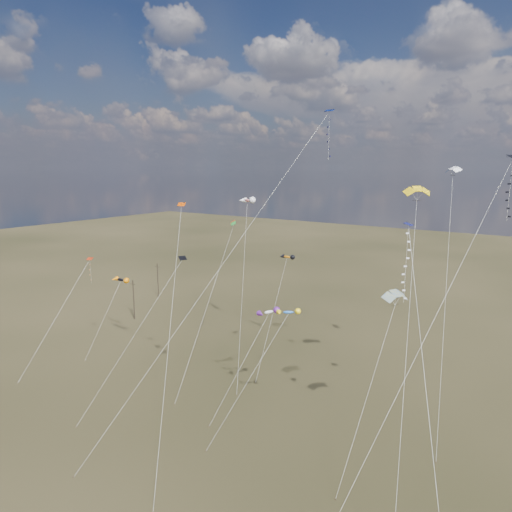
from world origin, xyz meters
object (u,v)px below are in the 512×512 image
Objects in this scene: utility_pole_near at (134,299)px; novelty_black_orange at (120,280)px; utility_pole_far at (158,280)px; diamond_black_high at (499,209)px; parafoil_yellow at (418,189)px.

utility_pole_near is 0.66× the size of novelty_black_orange.
utility_pole_near is 1.00× the size of utility_pole_far.
diamond_black_high reaches higher than parafoil_yellow.
utility_pole_near is 0.28× the size of parafoil_yellow.
parafoil_yellow reaches higher than utility_pole_far.
parafoil_yellow is at bearing 7.96° from novelty_black_orange.
utility_pole_near is 0.26× the size of diamond_black_high.
diamond_black_high is 13.50m from parafoil_yellow.
utility_pole_near is 16.12m from utility_pole_far.
utility_pole_near is at bearing 167.94° from diamond_black_high.
utility_pole_far is 31.38m from novelty_black_orange.
novelty_black_orange is at bearing -47.38° from utility_pole_near.
diamond_black_high reaches higher than utility_pole_near.
novelty_black_orange is at bearing 176.72° from diamond_black_high.
utility_pole_near is 16.38m from novelty_black_orange.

